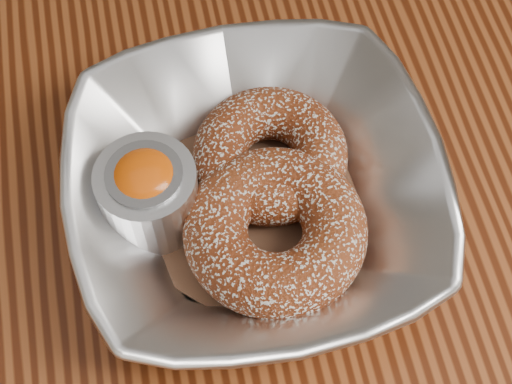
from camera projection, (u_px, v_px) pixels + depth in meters
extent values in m
cube|color=#682E13|center=(229.00, 137.00, 0.56)|extent=(1.20, 0.80, 0.04)
imported|color=silver|center=(256.00, 193.00, 0.48)|extent=(0.23, 0.23, 0.06)
cube|color=brown|center=(256.00, 208.00, 0.50)|extent=(0.21, 0.21, 0.00)
torus|color=maroon|center=(270.00, 154.00, 0.50)|extent=(0.11, 0.11, 0.03)
torus|color=maroon|center=(275.00, 230.00, 0.47)|extent=(0.15, 0.15, 0.04)
cylinder|color=silver|center=(149.00, 196.00, 0.48)|extent=(0.06, 0.06, 0.05)
cylinder|color=gray|center=(148.00, 192.00, 0.47)|extent=(0.05, 0.05, 0.05)
ellipsoid|color=#F35407|center=(145.00, 179.00, 0.46)|extent=(0.04, 0.04, 0.03)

